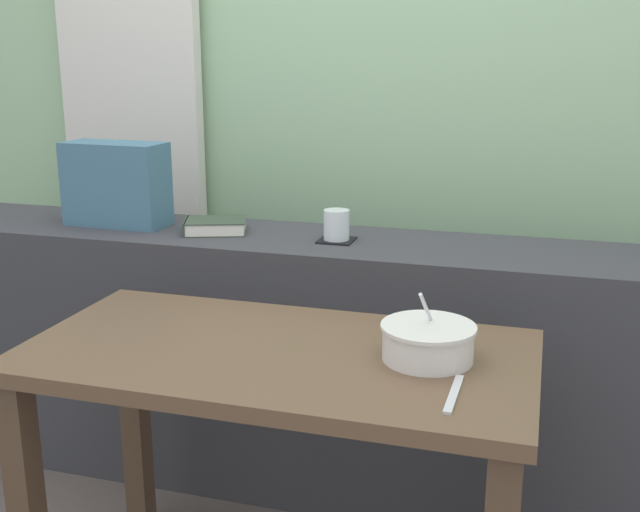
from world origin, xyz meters
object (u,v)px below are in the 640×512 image
soup_bowl (428,343)px  fork_utensil (454,394)px  coaster_square (336,240)px  closed_book (215,226)px  throw_pillow (116,184)px  breakfast_table (278,400)px  juice_glass (337,226)px

soup_bowl → fork_utensil: (0.07, -0.16, -0.03)m
coaster_square → soup_bowl: 0.69m
closed_book → throw_pillow: bearing=177.7°
throw_pillow → fork_utensil: (1.15, -0.76, -0.22)m
coaster_square → soup_bowl: soup_bowl is taller
coaster_square → fork_utensil: coaster_square is taller
breakfast_table → juice_glass: 0.67m
breakfast_table → closed_book: closed_book is taller
closed_book → fork_utensil: bearing=-42.4°
juice_glass → soup_bowl: juice_glass is taller
throw_pillow → fork_utensil: bearing=-33.3°
closed_book → soup_bowl: 0.95m
coaster_square → juice_glass: size_ratio=1.15×
closed_book → throw_pillow: size_ratio=0.69×
breakfast_table → coaster_square: coaster_square is taller
coaster_square → soup_bowl: (0.36, -0.58, -0.06)m
coaster_square → soup_bowl: bearing=-58.4°
juice_glass → closed_book: juice_glass is taller
juice_glass → fork_utensil: bearing=-59.7°
coaster_square → closed_book: closed_book is taller
juice_glass → fork_utensil: juice_glass is taller
breakfast_table → fork_utensil: size_ratio=6.52×
soup_bowl → fork_utensil: 0.18m
fork_utensil → closed_book: bearing=138.9°
soup_bowl → fork_utensil: size_ratio=1.18×
soup_bowl → fork_utensil: bearing=-65.0°
breakfast_table → fork_utensil: (0.40, -0.13, 0.13)m
throw_pillow → coaster_square: bearing=-1.3°
throw_pillow → fork_utensil: throw_pillow is taller
juice_glass → fork_utensil: (0.43, -0.74, -0.14)m
juice_glass → soup_bowl: 0.69m
juice_glass → closed_book: size_ratio=0.40×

